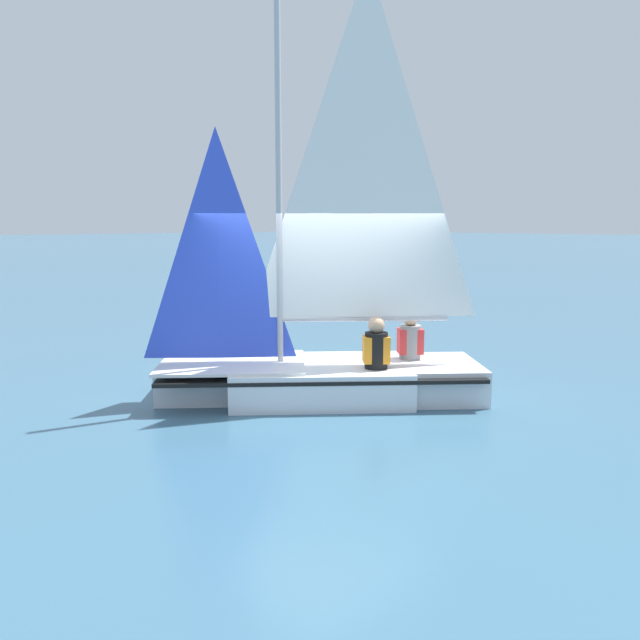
% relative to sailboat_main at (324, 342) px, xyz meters
% --- Properties ---
extents(ground_plane, '(260.00, 260.00, 0.00)m').
position_rel_sailboat_main_xyz_m(ground_plane, '(-0.04, 0.04, -0.77)').
color(ground_plane, '#38607A').
extents(sailboat_main, '(4.23, 3.96, 5.74)m').
position_rel_sailboat_main_xyz_m(sailboat_main, '(0.00, 0.00, 0.00)').
color(sailboat_main, silver).
rests_on(sailboat_main, ground_plane).
extents(sailor_helm, '(0.43, 0.42, 1.16)m').
position_rel_sailboat_main_xyz_m(sailor_helm, '(0.30, -0.68, -0.15)').
color(sailor_helm, black).
rests_on(sailor_helm, ground_plane).
extents(sailor_crew, '(0.43, 0.42, 1.16)m').
position_rel_sailboat_main_xyz_m(sailor_crew, '(1.08, -0.62, -0.15)').
color(sailor_crew, black).
rests_on(sailor_crew, ground_plane).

